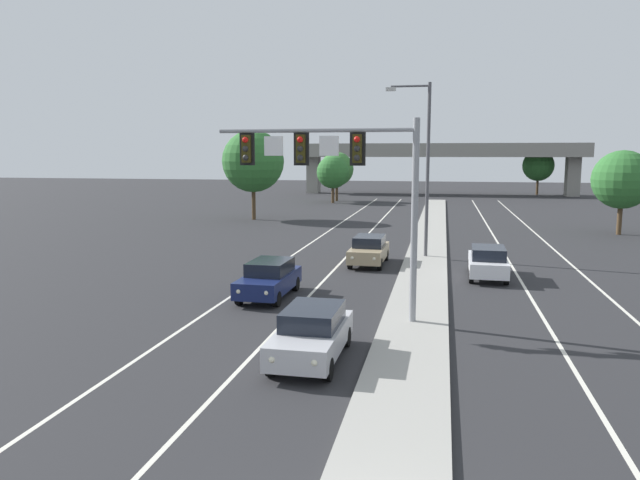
{
  "coord_description": "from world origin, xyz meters",
  "views": [
    {
      "loc": [
        0.88,
        -7.74,
        6.12
      ],
      "look_at": [
        -3.2,
        12.29,
        3.2
      ],
      "focal_mm": 33.96,
      "sensor_mm": 36.0,
      "label": 1
    }
  ],
  "objects_px": {
    "tree_far_left_b": "(337,169)",
    "car_oncoming_navy": "(269,278)",
    "street_lamp_median": "(424,159)",
    "tree_far_left_a": "(333,172)",
    "tree_far_left_c": "(253,161)",
    "tree_far_right_a": "(622,180)",
    "car_receding_white": "(488,262)",
    "car_oncoming_tan": "(369,250)",
    "tree_far_right_c": "(538,166)",
    "overhead_signal_mast": "(343,171)",
    "car_oncoming_silver": "(312,333)"
  },
  "relations": [
    {
      "from": "tree_far_left_c",
      "to": "tree_far_right_c",
      "type": "bearing_deg",
      "value": 53.19
    },
    {
      "from": "tree_far_left_a",
      "to": "street_lamp_median",
      "type": "bearing_deg",
      "value": -72.28
    },
    {
      "from": "car_oncoming_silver",
      "to": "tree_far_left_a",
      "type": "xyz_separation_m",
      "value": [
        -9.82,
        57.47,
        3.02
      ]
    },
    {
      "from": "car_oncoming_silver",
      "to": "car_oncoming_navy",
      "type": "height_order",
      "value": "same"
    },
    {
      "from": "car_oncoming_silver",
      "to": "tree_far_left_b",
      "type": "xyz_separation_m",
      "value": [
        -9.91,
        60.75,
        3.33
      ]
    },
    {
      "from": "overhead_signal_mast",
      "to": "tree_far_left_b",
      "type": "height_order",
      "value": "overhead_signal_mast"
    },
    {
      "from": "overhead_signal_mast",
      "to": "car_receding_white",
      "type": "height_order",
      "value": "overhead_signal_mast"
    },
    {
      "from": "car_oncoming_silver",
      "to": "tree_far_right_c",
      "type": "xyz_separation_m",
      "value": [
        17.56,
        78.68,
        3.55
      ]
    },
    {
      "from": "car_oncoming_navy",
      "to": "car_oncoming_silver",
      "type": "bearing_deg",
      "value": -64.82
    },
    {
      "from": "tree_far_left_c",
      "to": "tree_far_right_c",
      "type": "xyz_separation_m",
      "value": [
        31.19,
        41.67,
        -1.06
      ]
    },
    {
      "from": "overhead_signal_mast",
      "to": "tree_far_right_c",
      "type": "distance_m",
      "value": 76.34
    },
    {
      "from": "overhead_signal_mast",
      "to": "car_oncoming_navy",
      "type": "relative_size",
      "value": 1.62
    },
    {
      "from": "tree_far_left_c",
      "to": "tree_far_right_a",
      "type": "distance_m",
      "value": 30.95
    },
    {
      "from": "overhead_signal_mast",
      "to": "tree_far_right_a",
      "type": "distance_m",
      "value": 32.69
    },
    {
      "from": "car_oncoming_tan",
      "to": "tree_far_right_a",
      "type": "bearing_deg",
      "value": 43.54
    },
    {
      "from": "street_lamp_median",
      "to": "car_oncoming_navy",
      "type": "height_order",
      "value": "street_lamp_median"
    },
    {
      "from": "tree_far_left_a",
      "to": "tree_far_right_c",
      "type": "bearing_deg",
      "value": 37.76
    },
    {
      "from": "car_oncoming_silver",
      "to": "tree_far_right_a",
      "type": "relative_size",
      "value": 0.7
    },
    {
      "from": "tree_far_right_c",
      "to": "overhead_signal_mast",
      "type": "bearing_deg",
      "value": -103.14
    },
    {
      "from": "car_oncoming_navy",
      "to": "tree_far_left_b",
      "type": "bearing_deg",
      "value": 96.86
    },
    {
      "from": "street_lamp_median",
      "to": "overhead_signal_mast",
      "type": "bearing_deg",
      "value": -99.38
    },
    {
      "from": "street_lamp_median",
      "to": "car_oncoming_navy",
      "type": "relative_size",
      "value": 2.23
    },
    {
      "from": "street_lamp_median",
      "to": "tree_far_left_a",
      "type": "height_order",
      "value": "street_lamp_median"
    },
    {
      "from": "car_receding_white",
      "to": "tree_far_left_a",
      "type": "relative_size",
      "value": 0.77
    },
    {
      "from": "car_oncoming_silver",
      "to": "tree_far_left_b",
      "type": "relative_size",
      "value": 0.7
    },
    {
      "from": "overhead_signal_mast",
      "to": "tree_far_right_c",
      "type": "height_order",
      "value": "overhead_signal_mast"
    },
    {
      "from": "overhead_signal_mast",
      "to": "car_receding_white",
      "type": "distance_m",
      "value": 11.81
    },
    {
      "from": "street_lamp_median",
      "to": "car_oncoming_tan",
      "type": "height_order",
      "value": "street_lamp_median"
    },
    {
      "from": "tree_far_left_b",
      "to": "tree_far_right_a",
      "type": "relative_size",
      "value": 0.99
    },
    {
      "from": "tree_far_right_a",
      "to": "street_lamp_median",
      "type": "bearing_deg",
      "value": -136.36
    },
    {
      "from": "street_lamp_median",
      "to": "tree_far_right_a",
      "type": "height_order",
      "value": "street_lamp_median"
    },
    {
      "from": "tree_far_left_a",
      "to": "tree_far_right_a",
      "type": "xyz_separation_m",
      "value": [
        26.77,
        -25.09,
        0.34
      ]
    },
    {
      "from": "street_lamp_median",
      "to": "tree_far_left_b",
      "type": "xyz_separation_m",
      "value": [
        -12.49,
        42.07,
        -1.64
      ]
    },
    {
      "from": "car_oncoming_navy",
      "to": "tree_far_right_c",
      "type": "distance_m",
      "value": 74.37
    },
    {
      "from": "car_receding_white",
      "to": "tree_far_right_c",
      "type": "bearing_deg",
      "value": 79.93
    },
    {
      "from": "street_lamp_median",
      "to": "tree_far_left_b",
      "type": "bearing_deg",
      "value": 106.54
    },
    {
      "from": "street_lamp_median",
      "to": "tree_far_left_a",
      "type": "xyz_separation_m",
      "value": [
        -12.4,
        38.8,
        -1.96
      ]
    },
    {
      "from": "car_oncoming_navy",
      "to": "tree_far_left_c",
      "type": "bearing_deg",
      "value": 108.91
    },
    {
      "from": "car_oncoming_navy",
      "to": "tree_far_left_b",
      "type": "height_order",
      "value": "tree_far_left_b"
    },
    {
      "from": "tree_far_left_b",
      "to": "tree_far_right_c",
      "type": "bearing_deg",
      "value": 33.13
    },
    {
      "from": "car_oncoming_navy",
      "to": "tree_far_left_b",
      "type": "distance_m",
      "value": 53.79
    },
    {
      "from": "car_oncoming_tan",
      "to": "car_oncoming_navy",
      "type": "bearing_deg",
      "value": -110.78
    },
    {
      "from": "tree_far_right_a",
      "to": "car_oncoming_tan",
      "type": "bearing_deg",
      "value": -136.46
    },
    {
      "from": "overhead_signal_mast",
      "to": "car_oncoming_tan",
      "type": "distance_m",
      "value": 12.62
    },
    {
      "from": "car_oncoming_navy",
      "to": "car_oncoming_tan",
      "type": "height_order",
      "value": "same"
    },
    {
      "from": "street_lamp_median",
      "to": "car_receding_white",
      "type": "bearing_deg",
      "value": -56.53
    },
    {
      "from": "tree_far_left_b",
      "to": "car_oncoming_tan",
      "type": "bearing_deg",
      "value": -77.79
    },
    {
      "from": "car_oncoming_navy",
      "to": "tree_far_left_a",
      "type": "distance_m",
      "value": 50.52
    },
    {
      "from": "street_lamp_median",
      "to": "tree_far_left_b",
      "type": "distance_m",
      "value": 43.91
    },
    {
      "from": "tree_far_left_b",
      "to": "car_oncoming_navy",
      "type": "bearing_deg",
      "value": -83.14
    }
  ]
}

